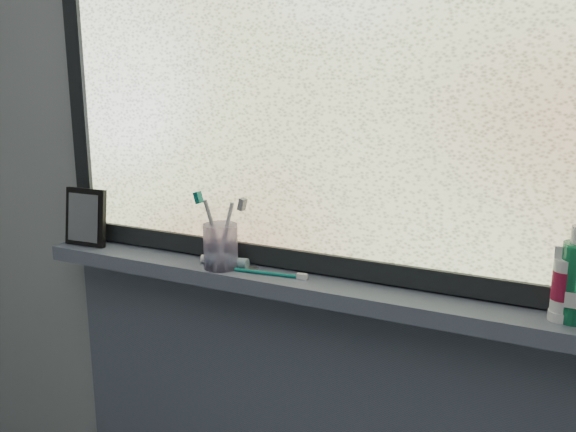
# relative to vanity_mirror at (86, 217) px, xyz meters

# --- Properties ---
(wall_back) EXTENTS (3.00, 0.01, 2.50)m
(wall_back) POSITION_rel_vanity_mirror_xyz_m (0.73, 0.09, 0.15)
(wall_back) COLOR #9EA3A8
(wall_back) RESTS_ON ground
(windowsill) EXTENTS (1.62, 0.14, 0.04)m
(windowsill) POSITION_rel_vanity_mirror_xyz_m (0.73, 0.01, -0.10)
(windowsill) COLOR slate
(windowsill) RESTS_ON wall_back
(window_pane) EXTENTS (1.50, 0.01, 1.00)m
(window_pane) POSITION_rel_vanity_mirror_xyz_m (0.73, 0.06, 0.43)
(window_pane) COLOR silver
(window_pane) RESTS_ON wall_back
(frame_bottom) EXTENTS (1.60, 0.03, 0.05)m
(frame_bottom) POSITION_rel_vanity_mirror_xyz_m (0.73, 0.06, -0.05)
(frame_bottom) COLOR black
(frame_bottom) RESTS_ON windowsill
(frame_left) EXTENTS (0.05, 0.03, 1.10)m
(frame_left) POSITION_rel_vanity_mirror_xyz_m (-0.05, 0.06, 0.43)
(frame_left) COLOR black
(frame_left) RESTS_ON wall_back
(vanity_mirror) EXTENTS (0.13, 0.07, 0.16)m
(vanity_mirror) POSITION_rel_vanity_mirror_xyz_m (0.00, 0.00, 0.00)
(vanity_mirror) COLOR black
(vanity_mirror) RESTS_ON windowsill
(toothpaste_tube) EXTENTS (0.19, 0.09, 0.03)m
(toothpaste_tube) POSITION_rel_vanity_mirror_xyz_m (0.46, 0.01, -0.06)
(toothpaste_tube) COLOR silver
(toothpaste_tube) RESTS_ON windowsill
(toothbrush_cup) EXTENTS (0.09, 0.09, 0.11)m
(toothbrush_cup) POSITION_rel_vanity_mirror_xyz_m (0.46, -0.01, -0.02)
(toothbrush_cup) COLOR #A192C2
(toothbrush_cup) RESTS_ON windowsill
(toothbrush_lying) EXTENTS (0.21, 0.04, 0.01)m
(toothbrush_lying) POSITION_rel_vanity_mirror_xyz_m (0.58, -0.01, -0.07)
(toothbrush_lying) COLOR #0C746A
(toothbrush_lying) RESTS_ON windowsill
(cream_tube) EXTENTS (0.05, 0.05, 0.11)m
(cream_tube) POSITION_rel_vanity_mirror_xyz_m (1.26, 0.01, 0.00)
(cream_tube) COLOR silver
(cream_tube) RESTS_ON windowsill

